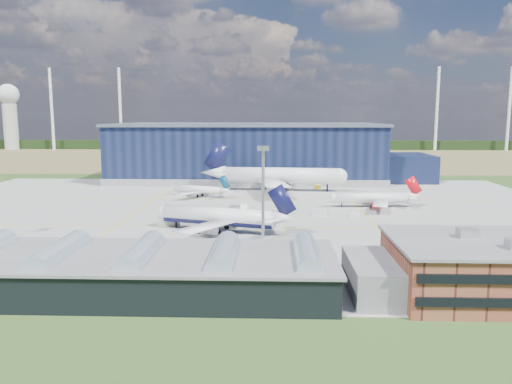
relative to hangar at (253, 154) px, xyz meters
The scene contains 22 objects.
ground 95.56m from the hangar, 91.70° to the right, with size 600.00×600.00×0.00m, color #2D4D1D.
apron 85.64m from the hangar, 91.90° to the right, with size 220.00×160.00×0.08m.
farmland 125.76m from the hangar, 91.29° to the left, with size 600.00×220.00×0.01m, color olive.
treeline 205.36m from the hangar, 90.78° to the left, with size 600.00×8.00×8.00m, color black.
horizon_dressing 279.32m from the hangar, 134.20° to the left, with size 440.20×18.00×70.00m.
hangar is the anchor object (origin of this frame).
glass_concourse 155.28m from the hangar, 93.42° to the right, with size 78.00×23.00×8.60m.
light_mast_center 125.07m from the hangar, 86.70° to the right, with size 2.60×2.60×23.00m.
airliner_navy 110.35m from the hangar, 92.45° to the right, with size 39.09×38.24×12.75m, color white, non-canonical shape.
airliner_red 85.51m from the hangar, 60.88° to the right, with size 30.79×30.12×10.04m, color white, non-canonical shape.
airliner_widebody 41.74m from the hangar, 72.70° to the right, with size 58.51×57.24×19.08m, color white, non-canonical shape.
airliner_regional 58.26m from the hangar, 108.48° to the right, with size 25.85×25.28×8.43m, color white, non-canonical shape.
gse_tug_a 94.04m from the hangar, 92.61° to the right, with size 2.20×3.60×1.50m, color yellow.
gse_tug_b 147.38m from the hangar, 106.91° to the right, with size 2.23×3.35×1.45m, color yellow.
gse_van_a 105.49m from the hangar, 100.35° to the right, with size 2.68×6.15×2.68m, color silver.
gse_cart_a 96.80m from the hangar, 69.59° to the right, with size 2.15×3.22×1.40m, color silver.
gse_van_b 92.24m from the hangar, 75.21° to the right, with size 2.02×4.41×2.02m, color silver.
gse_tug_c 44.22m from the hangar, 49.93° to the right, with size 2.15×3.44×1.51m, color yellow.
gse_cart_b 48.82m from the hangar, 98.67° to the right, with size 1.85×2.78×1.21m, color silver.
airstair 97.48m from the hangar, 89.01° to the right, with size 2.03×5.09×3.25m, color silver.
car_a 131.45m from the hangar, 61.36° to the right, with size 1.26×3.13×1.07m, color #99999E.
car_b 148.58m from the hangar, 74.53° to the right, with size 1.28×3.68×1.21m, color #99999E.
Camera 1 is at (12.30, -140.92, 29.72)m, focal length 35.00 mm.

